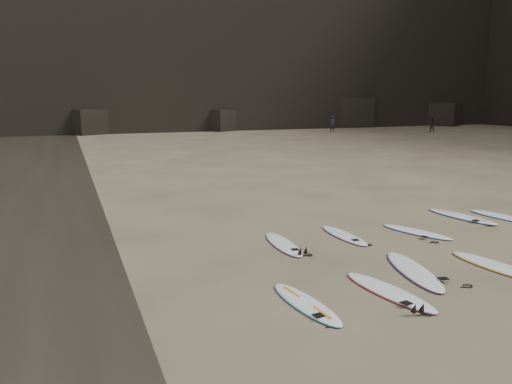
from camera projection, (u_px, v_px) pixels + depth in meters
ground at (446, 266)px, 11.56m from camera, size 240.00×240.00×0.00m
surfboard_0 at (306, 303)px, 9.41m from camera, size 0.75×2.26×0.08m
surfboard_1 at (389, 291)px, 9.99m from camera, size 0.94×2.49×0.09m
surfboard_2 at (414, 270)px, 11.15m from camera, size 1.27×2.73×0.10m
surfboard_3 at (499, 267)px, 11.39m from camera, size 0.93×2.61×0.09m
surfboard_5 at (283, 244)px, 13.16m from camera, size 0.68×2.33×0.08m
surfboard_6 at (344, 235)px, 13.98m from camera, size 0.57×2.21×0.08m
surfboard_7 at (417, 232)px, 14.34m from camera, size 1.28×2.26×0.08m
surfboard_8 at (462, 216)px, 16.14m from camera, size 1.02×2.64×0.09m
surfboard_9 at (505, 217)px, 16.06m from camera, size 1.03×2.49×0.09m
person_a at (333, 124)px, 53.11m from camera, size 0.69×0.50×1.74m
person_b at (431, 125)px, 53.68m from camera, size 0.92×0.84×1.53m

